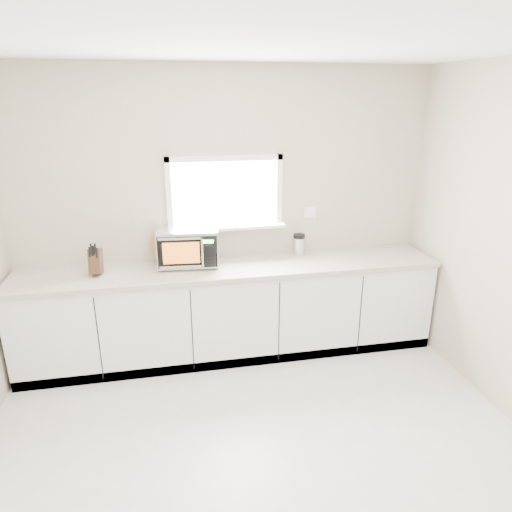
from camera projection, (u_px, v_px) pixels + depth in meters
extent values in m
plane|color=beige|center=(270.00, 486.00, 2.99)|extent=(4.00, 4.00, 0.00)
cube|color=#B4A98F|center=(225.00, 213.00, 4.39)|extent=(4.00, 0.02, 2.70)
cube|color=white|center=(225.00, 193.00, 4.31)|extent=(1.00, 0.02, 0.60)
cube|color=white|center=(227.00, 227.00, 4.36)|extent=(1.12, 0.16, 0.03)
cube|color=white|center=(225.00, 158.00, 4.19)|extent=(1.10, 0.04, 0.05)
cube|color=white|center=(226.00, 226.00, 4.41)|extent=(1.10, 0.04, 0.05)
cube|color=white|center=(169.00, 195.00, 4.20)|extent=(0.05, 0.04, 0.70)
cube|color=white|center=(279.00, 191.00, 4.40)|extent=(0.05, 0.04, 0.70)
cube|color=white|center=(310.00, 212.00, 4.55)|extent=(0.12, 0.01, 0.12)
cube|color=silver|center=(232.00, 312.00, 4.42)|extent=(3.92, 0.60, 0.88)
cube|color=#C2AEA0|center=(231.00, 268.00, 4.26)|extent=(3.92, 0.64, 0.04)
cylinder|color=black|center=(163.00, 270.00, 4.13)|extent=(0.03, 0.03, 0.02)
cylinder|color=black|center=(165.00, 258.00, 4.44)|extent=(0.03, 0.03, 0.02)
cylinder|color=black|center=(214.00, 268.00, 4.18)|extent=(0.03, 0.03, 0.02)
cylinder|color=black|center=(213.00, 256.00, 4.49)|extent=(0.03, 0.03, 0.02)
cube|color=#B7BABE|center=(188.00, 245.00, 4.25)|extent=(0.58, 0.46, 0.33)
cube|color=black|center=(188.00, 253.00, 4.05)|extent=(0.53, 0.05, 0.29)
cube|color=orange|center=(181.00, 253.00, 4.04)|extent=(0.32, 0.03, 0.20)
cylinder|color=silver|center=(202.00, 253.00, 4.04)|extent=(0.02, 0.02, 0.26)
cube|color=black|center=(209.00, 252.00, 4.06)|extent=(0.13, 0.02, 0.28)
cube|color=#19FF33|center=(208.00, 242.00, 4.03)|extent=(0.09, 0.01, 0.03)
cube|color=silver|center=(187.00, 228.00, 4.19)|extent=(0.58, 0.46, 0.01)
cube|color=#3E2716|center=(96.00, 261.00, 4.01)|extent=(0.11, 0.21, 0.25)
cube|color=black|center=(90.00, 252.00, 3.92)|extent=(0.02, 0.04, 0.09)
cube|color=black|center=(93.00, 251.00, 3.92)|extent=(0.02, 0.04, 0.09)
cube|color=black|center=(97.00, 253.00, 3.93)|extent=(0.02, 0.04, 0.09)
cube|color=black|center=(91.00, 249.00, 3.92)|extent=(0.02, 0.04, 0.09)
cube|color=black|center=(95.00, 248.00, 3.92)|extent=(0.02, 0.04, 0.09)
cylinder|color=#AB7B42|center=(167.00, 245.00, 4.32)|extent=(0.32, 0.08, 0.32)
cylinder|color=#B7BABE|center=(299.00, 246.00, 4.54)|extent=(0.14, 0.14, 0.17)
cylinder|color=black|center=(299.00, 236.00, 4.50)|extent=(0.14, 0.14, 0.04)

